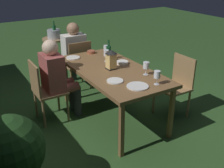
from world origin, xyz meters
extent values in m
plane|color=#2D5123|center=(0.00, 0.00, 0.00)|extent=(16.00, 16.00, 0.00)
cube|color=brown|center=(0.00, 0.00, 0.72)|extent=(1.75, 0.87, 0.04)
cube|color=brown|center=(-0.81, -0.37, 0.35)|extent=(0.05, 0.05, 0.70)
cube|color=brown|center=(0.81, -0.37, 0.35)|extent=(0.05, 0.05, 0.70)
cube|color=brown|center=(-0.81, 0.37, 0.35)|extent=(0.05, 0.05, 0.70)
cube|color=brown|center=(0.81, 0.37, 0.35)|extent=(0.05, 0.05, 0.70)
cube|color=#937047|center=(-0.39, -0.76, 0.43)|extent=(0.42, 0.40, 0.03)
cube|color=#937047|center=(-0.39, -0.94, 0.66)|extent=(0.40, 0.02, 0.42)
cylinder|color=#937047|center=(-0.57, -0.59, 0.21)|extent=(0.03, 0.03, 0.42)
cylinder|color=#937047|center=(-0.21, -0.59, 0.21)|extent=(0.03, 0.03, 0.42)
cylinder|color=#937047|center=(-0.57, -0.93, 0.21)|extent=(0.03, 0.03, 0.42)
cylinder|color=#937047|center=(-0.21, -0.93, 0.21)|extent=(0.03, 0.03, 0.42)
cube|color=#937047|center=(0.39, 0.76, 0.43)|extent=(0.42, 0.40, 0.03)
cube|color=#937047|center=(0.39, 0.94, 0.66)|extent=(0.40, 0.03, 0.42)
cylinder|color=#937047|center=(0.57, 0.59, 0.21)|extent=(0.03, 0.03, 0.42)
cylinder|color=#937047|center=(0.21, 0.59, 0.21)|extent=(0.03, 0.03, 0.42)
cylinder|color=#937047|center=(0.57, 0.93, 0.21)|extent=(0.03, 0.03, 0.42)
cylinder|color=#937047|center=(0.21, 0.93, 0.21)|extent=(0.03, 0.03, 0.42)
cube|color=#9E4C47|center=(0.39, 0.70, 0.70)|extent=(0.38, 0.24, 0.50)
sphere|color=beige|center=(0.39, 0.70, 1.04)|extent=(0.21, 0.21, 0.21)
cylinder|color=#9E4C47|center=(0.48, 0.56, 0.46)|extent=(0.13, 0.36, 0.13)
cylinder|color=#9E4C47|center=(0.30, 0.56, 0.46)|extent=(0.13, 0.36, 0.13)
cylinder|color=#333338|center=(0.48, 0.40, 0.23)|extent=(0.11, 0.11, 0.45)
cylinder|color=#333338|center=(0.30, 0.40, 0.23)|extent=(0.11, 0.11, 0.45)
cube|color=#937047|center=(1.20, 0.00, 0.43)|extent=(0.40, 0.42, 0.03)
cube|color=#937047|center=(1.01, 0.00, 0.66)|extent=(0.03, 0.40, 0.42)
cylinder|color=#937047|center=(1.37, 0.18, 0.21)|extent=(0.03, 0.03, 0.42)
cylinder|color=#937047|center=(1.37, -0.18, 0.21)|extent=(0.03, 0.03, 0.42)
cylinder|color=#937047|center=(1.03, 0.18, 0.21)|extent=(0.03, 0.03, 0.42)
cylinder|color=#937047|center=(1.03, -0.18, 0.21)|extent=(0.03, 0.03, 0.42)
cube|color=white|center=(1.26, 0.00, 0.70)|extent=(0.24, 0.38, 0.50)
sphere|color=#997051|center=(1.26, 0.00, 1.04)|extent=(0.21, 0.21, 0.21)
cylinder|color=white|center=(1.40, 0.09, 0.46)|extent=(0.36, 0.13, 0.13)
cylinder|color=white|center=(1.40, -0.09, 0.46)|extent=(0.36, 0.13, 0.13)
cylinder|color=#333338|center=(1.56, 0.09, 0.23)|extent=(0.11, 0.11, 0.45)
cylinder|color=#333338|center=(1.56, -0.09, 0.23)|extent=(0.11, 0.11, 0.45)
cube|color=black|center=(0.01, 0.01, 0.75)|extent=(0.12, 0.12, 0.01)
cube|color=#F9D17A|center=(0.01, 0.01, 0.86)|extent=(0.11, 0.11, 0.20)
cone|color=black|center=(0.01, 0.01, 0.98)|extent=(0.15, 0.15, 0.05)
cylinder|color=#144723|center=(0.37, -0.17, 0.84)|extent=(0.07, 0.07, 0.20)
cylinder|color=#144723|center=(0.37, -0.17, 0.99)|extent=(0.03, 0.03, 0.09)
cylinder|color=silver|center=(0.52, -0.21, 0.74)|extent=(0.06, 0.06, 0.00)
cylinder|color=silver|center=(0.52, -0.21, 0.79)|extent=(0.01, 0.01, 0.08)
cylinder|color=silver|center=(0.52, -0.21, 0.87)|extent=(0.08, 0.08, 0.08)
cylinder|color=maroon|center=(0.52, -0.21, 0.84)|extent=(0.07, 0.07, 0.03)
cylinder|color=silver|center=(-0.40, -0.26, 0.74)|extent=(0.06, 0.06, 0.00)
cylinder|color=silver|center=(-0.40, -0.26, 0.79)|extent=(0.01, 0.01, 0.08)
cylinder|color=silver|center=(-0.40, -0.26, 0.87)|extent=(0.08, 0.08, 0.08)
cylinder|color=maroon|center=(-0.40, -0.26, 0.84)|extent=(0.07, 0.07, 0.03)
cylinder|color=silver|center=(-0.71, -0.18, 0.74)|extent=(0.06, 0.06, 0.00)
cylinder|color=silver|center=(-0.71, -0.18, 0.79)|extent=(0.01, 0.01, 0.08)
cylinder|color=silver|center=(-0.71, -0.18, 0.87)|extent=(0.08, 0.08, 0.08)
cylinder|color=maroon|center=(-0.71, -0.18, 0.84)|extent=(0.07, 0.07, 0.03)
cylinder|color=silver|center=(0.31, -0.09, 0.74)|extent=(0.06, 0.06, 0.00)
cylinder|color=silver|center=(0.31, -0.09, 0.79)|extent=(0.01, 0.01, 0.08)
cylinder|color=silver|center=(0.31, -0.09, 0.87)|extent=(0.08, 0.08, 0.08)
cylinder|color=maroon|center=(0.31, -0.09, 0.84)|extent=(0.07, 0.07, 0.03)
cylinder|color=white|center=(0.69, 0.26, 0.75)|extent=(0.21, 0.21, 0.01)
cylinder|color=silver|center=(-0.65, 0.05, 0.75)|extent=(0.25, 0.25, 0.01)
cylinder|color=white|center=(-0.38, 0.19, 0.75)|extent=(0.20, 0.20, 0.01)
cylinder|color=#9E5138|center=(0.77, -0.08, 0.76)|extent=(0.12, 0.12, 0.04)
cylinder|color=#424C1E|center=(0.77, -0.08, 0.77)|extent=(0.11, 0.11, 0.01)
cylinder|color=silver|center=(0.09, -0.23, 0.76)|extent=(0.17, 0.17, 0.04)
cylinder|color=tan|center=(0.09, -0.23, 0.77)|extent=(0.14, 0.14, 0.01)
cylinder|color=#9E7A51|center=(2.23, 0.00, 0.66)|extent=(0.48, 0.48, 0.03)
cylinder|color=#9E7A51|center=(2.23, 0.00, 0.32)|extent=(0.07, 0.07, 0.64)
cylinder|color=#9E7A51|center=(2.23, 0.00, 0.01)|extent=(0.36, 0.36, 0.02)
cylinder|color=#B2B7BF|center=(2.23, 0.00, 0.76)|extent=(0.26, 0.26, 0.17)
cylinder|color=white|center=(2.23, 0.00, 0.80)|extent=(0.23, 0.23, 0.04)
cylinder|color=#195128|center=(2.19, 0.00, 0.85)|extent=(0.07, 0.07, 0.16)
cylinder|color=#195128|center=(2.19, 0.00, 0.97)|extent=(0.03, 0.03, 0.09)
sphere|color=#1E4219|center=(-0.80, 1.54, 0.55)|extent=(0.63, 0.63, 0.63)
camera|label=1|loc=(-2.90, 1.76, 2.03)|focal=43.26mm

